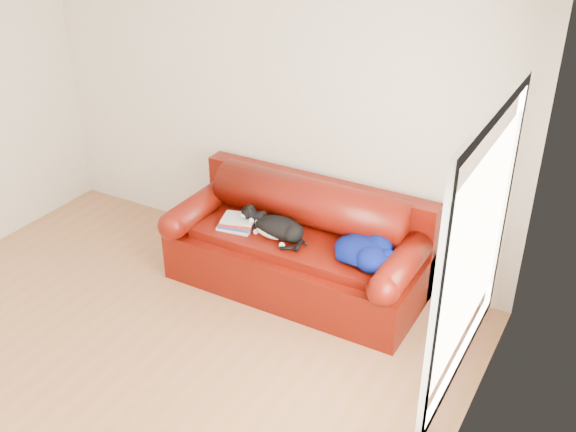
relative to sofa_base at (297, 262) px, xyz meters
name	(u,v)px	position (x,y,z in m)	size (l,w,h in m)	color
ground	(126,367)	(-0.57, -1.49, -0.24)	(4.50, 4.50, 0.00)	olive
room_shell	(111,156)	(-0.45, -1.48, 1.43)	(4.52, 4.02, 2.61)	beige
sofa_base	(297,262)	(0.00, 0.00, 0.00)	(2.10, 0.90, 0.50)	#3A0D02
sofa_back	(311,218)	(0.00, 0.24, 0.30)	(2.10, 1.01, 0.88)	#3A0D02
book_stack	(238,222)	(-0.48, -0.13, 0.31)	(0.31, 0.27, 0.10)	silver
cat	(278,228)	(-0.11, -0.11, 0.35)	(0.60, 0.33, 0.22)	black
blanket	(365,250)	(0.62, -0.05, 0.34)	(0.58, 0.59, 0.17)	#030245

